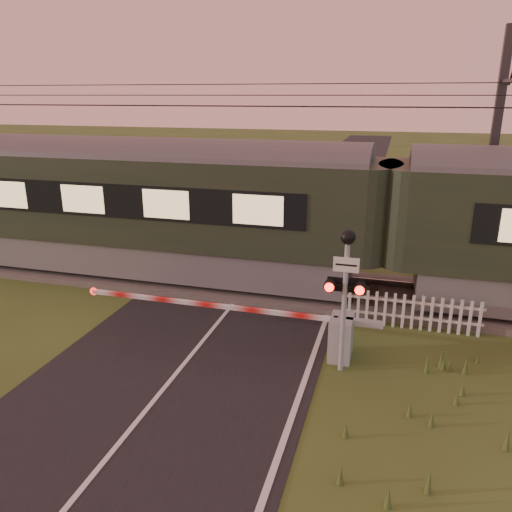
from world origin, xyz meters
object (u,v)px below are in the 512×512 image
(crossing_signal, at_px, (346,276))
(picket_fence, at_px, (413,312))
(train, at_px, (386,221))
(catenary_mast, at_px, (492,158))
(boom_gate, at_px, (322,332))

(crossing_signal, distance_m, picket_fence, 3.44)
(train, height_order, catenary_mast, catenary_mast)
(boom_gate, distance_m, crossing_signal, 1.80)
(train, bearing_deg, boom_gate, -106.89)
(train, relative_size, picket_fence, 13.09)
(train, xyz_separation_m, catenary_mast, (2.90, 2.23, 1.60))
(train, xyz_separation_m, picket_fence, (0.87, -1.89, -1.91))
(crossing_signal, bearing_deg, catenary_mast, 61.86)
(picket_fence, distance_m, catenary_mast, 5.79)
(picket_fence, height_order, catenary_mast, catenary_mast)
(catenary_mast, bearing_deg, picket_fence, -116.25)
(picket_fence, relative_size, catenary_mast, 0.45)
(train, relative_size, crossing_signal, 14.09)
(boom_gate, bearing_deg, catenary_mast, 56.28)
(boom_gate, bearing_deg, picket_fence, 44.13)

